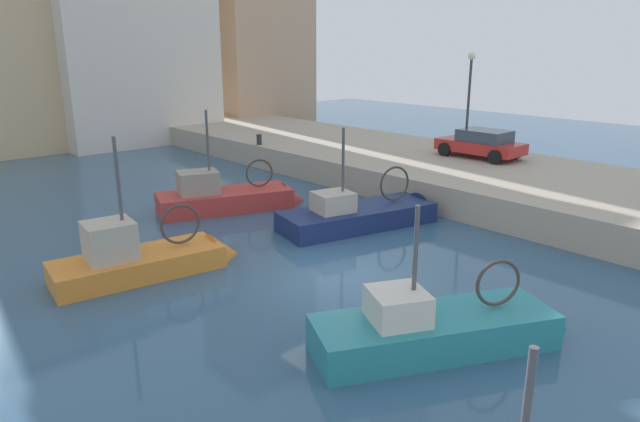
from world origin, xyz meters
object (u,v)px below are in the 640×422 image
object	(u,v)px
mooring_bollard_mid	(259,139)
parked_car_red	(481,143)
fishing_boat_teal	(446,343)
quay_streetlamp	(470,87)
fishing_boat_orange	(150,267)
fishing_boat_red	(233,206)
fishing_boat_navy	(366,222)

from	to	relation	value
mooring_bollard_mid	parked_car_red	bearing A→B (deg)	-60.17
fishing_boat_teal	quay_streetlamp	xyz separation A→B (m)	(13.84, 9.15, 4.36)
fishing_boat_orange	fishing_boat_red	xyz separation A→B (m)	(5.47, 4.06, -0.04)
parked_car_red	quay_streetlamp	xyz separation A→B (m)	(-0.05, 0.84, 2.57)
parked_car_red	mooring_bollard_mid	world-z (taller)	parked_car_red
fishing_boat_orange	quay_streetlamp	world-z (taller)	quay_streetlamp
fishing_boat_teal	fishing_boat_red	size ratio (longest dim) A/B	0.98
fishing_boat_teal	mooring_bollard_mid	xyz separation A→B (m)	(8.19, 18.26, 1.38)
fishing_boat_orange	parked_car_red	bearing A→B (deg)	0.40
quay_streetlamp	fishing_boat_navy	bearing A→B (deg)	-167.63
fishing_boat_orange	fishing_boat_navy	world-z (taller)	fishing_boat_orange
fishing_boat_red	parked_car_red	distance (m)	12.16
parked_car_red	mooring_bollard_mid	size ratio (longest dim) A/B	7.28
fishing_boat_orange	fishing_boat_navy	xyz separation A→B (m)	(7.95, -0.98, -0.08)
fishing_boat_orange	mooring_bollard_mid	xyz separation A→B (m)	(11.13, 10.06, 1.31)
fishing_boat_navy	mooring_bollard_mid	size ratio (longest dim) A/B	12.33
fishing_boat_navy	quay_streetlamp	xyz separation A→B (m)	(8.84, 1.94, 4.37)
fishing_boat_orange	mooring_bollard_mid	distance (m)	15.06
parked_car_red	fishing_boat_navy	bearing A→B (deg)	-172.96
fishing_boat_navy	mooring_bollard_mid	distance (m)	11.58
fishing_boat_orange	mooring_bollard_mid	bearing A→B (deg)	42.11
fishing_boat_red	fishing_boat_teal	bearing A→B (deg)	-101.65
parked_car_red	fishing_boat_teal	bearing A→B (deg)	-149.13
fishing_boat_teal	fishing_boat_navy	distance (m)	8.78
fishing_boat_teal	fishing_boat_red	bearing A→B (deg)	78.35
fishing_boat_navy	parked_car_red	size ratio (longest dim) A/B	1.69
fishing_boat_navy	parked_car_red	bearing A→B (deg)	7.04
quay_streetlamp	fishing_boat_teal	bearing A→B (deg)	-146.54
fishing_boat_teal	quay_streetlamp	world-z (taller)	quay_streetlamp
mooring_bollard_mid	fishing_boat_teal	bearing A→B (deg)	-114.17
parked_car_red	mooring_bollard_mid	xyz separation A→B (m)	(-5.70, 9.95, -0.41)
fishing_boat_orange	quay_streetlamp	size ratio (longest dim) A/B	1.16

